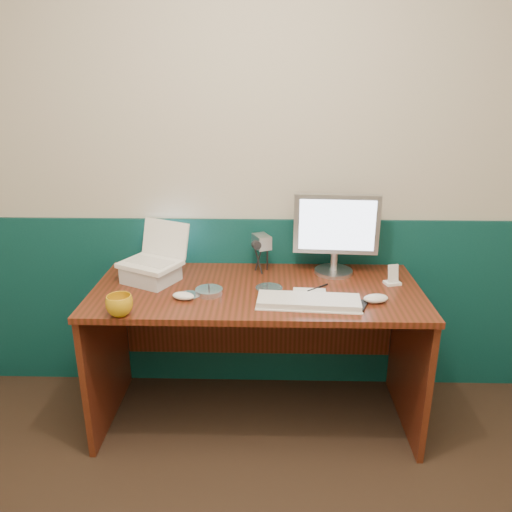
{
  "coord_description": "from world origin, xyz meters",
  "views": [
    {
      "loc": [
        0.05,
        -0.86,
        1.71
      ],
      "look_at": [
        -0.0,
        1.23,
        0.97
      ],
      "focal_mm": 35.0,
      "sensor_mm": 36.0,
      "label": 1
    }
  ],
  "objects_px": {
    "desk": "(257,355)",
    "laptop": "(149,244)",
    "camcorder": "(262,252)",
    "monitor": "(336,234)",
    "keyboard": "(309,302)",
    "mug": "(120,305)"
  },
  "relations": [
    {
      "from": "camcorder",
      "to": "keyboard",
      "type": "bearing_deg",
      "value": -85.5
    },
    {
      "from": "monitor",
      "to": "camcorder",
      "type": "relative_size",
      "value": 1.96
    },
    {
      "from": "monitor",
      "to": "camcorder",
      "type": "xyz_separation_m",
      "value": [
        -0.38,
        0.01,
        -0.11
      ]
    },
    {
      "from": "monitor",
      "to": "keyboard",
      "type": "relative_size",
      "value": 0.93
    },
    {
      "from": "mug",
      "to": "camcorder",
      "type": "bearing_deg",
      "value": 41.64
    },
    {
      "from": "laptop",
      "to": "keyboard",
      "type": "xyz_separation_m",
      "value": [
        0.77,
        -0.26,
        -0.18
      ]
    },
    {
      "from": "desk",
      "to": "laptop",
      "type": "bearing_deg",
      "value": 172.21
    },
    {
      "from": "monitor",
      "to": "camcorder",
      "type": "height_order",
      "value": "monitor"
    },
    {
      "from": "laptop",
      "to": "camcorder",
      "type": "bearing_deg",
      "value": 42.68
    },
    {
      "from": "laptop",
      "to": "monitor",
      "type": "relative_size",
      "value": 0.64
    },
    {
      "from": "desk",
      "to": "keyboard",
      "type": "bearing_deg",
      "value": -37.65
    },
    {
      "from": "monitor",
      "to": "keyboard",
      "type": "height_order",
      "value": "monitor"
    },
    {
      "from": "mug",
      "to": "camcorder",
      "type": "height_order",
      "value": "camcorder"
    },
    {
      "from": "keyboard",
      "to": "mug",
      "type": "xyz_separation_m",
      "value": [
        -0.82,
        -0.13,
        0.03
      ]
    },
    {
      "from": "desk",
      "to": "mug",
      "type": "distance_m",
      "value": 0.78
    },
    {
      "from": "keyboard",
      "to": "mug",
      "type": "bearing_deg",
      "value": -167.23
    },
    {
      "from": "monitor",
      "to": "keyboard",
      "type": "distance_m",
      "value": 0.48
    },
    {
      "from": "desk",
      "to": "mug",
      "type": "bearing_deg",
      "value": -152.06
    },
    {
      "from": "laptop",
      "to": "camcorder",
      "type": "distance_m",
      "value": 0.58
    },
    {
      "from": "laptop",
      "to": "desk",
      "type": "bearing_deg",
      "value": 19.4
    },
    {
      "from": "desk",
      "to": "monitor",
      "type": "height_order",
      "value": "monitor"
    },
    {
      "from": "monitor",
      "to": "mug",
      "type": "relative_size",
      "value": 3.71
    }
  ]
}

